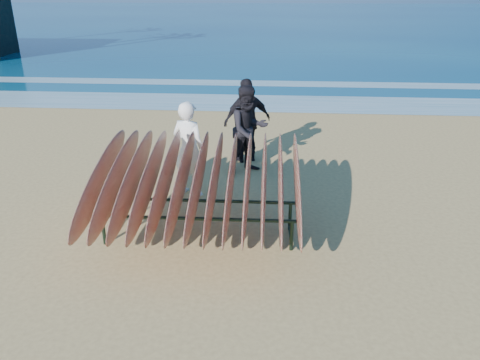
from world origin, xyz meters
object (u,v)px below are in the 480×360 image
at_px(person_dark_a, 248,130).
at_px(person_dark_b, 247,121).
at_px(surfboard_rack, 198,182).
at_px(person_white, 189,149).

distance_m(person_dark_a, person_dark_b, 0.69).
xyz_separation_m(surfboard_rack, person_white, (-0.44, 1.68, -0.04)).
bearing_deg(surfboard_rack, person_white, 103.97).
distance_m(person_white, person_dark_b, 2.21).
distance_m(surfboard_rack, person_white, 1.74).
bearing_deg(person_dark_a, person_white, -163.00).
height_order(person_white, person_dark_a, person_dark_a).
height_order(surfboard_rack, person_white, person_white).
distance_m(surfboard_rack, person_dark_b, 3.69).
relative_size(person_dark_a, person_dark_b, 0.99).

